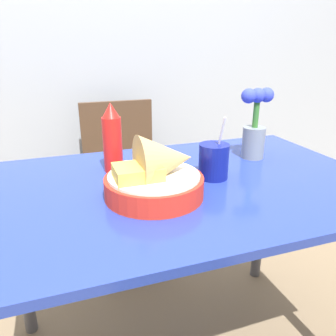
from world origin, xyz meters
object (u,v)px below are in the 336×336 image
ketchup_bottle (112,139)px  drink_cup (214,162)px  flower_vase (255,126)px  chair_far_window (122,166)px  food_basket (158,175)px

ketchup_bottle → drink_cup: 0.34m
ketchup_bottle → flower_vase: 0.52m
ketchup_bottle → flower_vase: size_ratio=0.89×
chair_far_window → flower_vase: size_ratio=3.34×
drink_cup → ketchup_bottle: bearing=149.7°
chair_far_window → food_basket: bearing=-94.4°
chair_far_window → flower_vase: 0.86m
chair_far_window → food_basket: 0.94m
ketchup_bottle → flower_vase: flower_vase is taller
ketchup_bottle → drink_cup: ketchup_bottle is taller
ketchup_bottle → flower_vase: bearing=-3.6°
chair_far_window → flower_vase: flower_vase is taller
chair_far_window → ketchup_bottle: (-0.15, -0.65, 0.34)m
drink_cup → flower_vase: flower_vase is taller
drink_cup → flower_vase: bearing=30.5°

